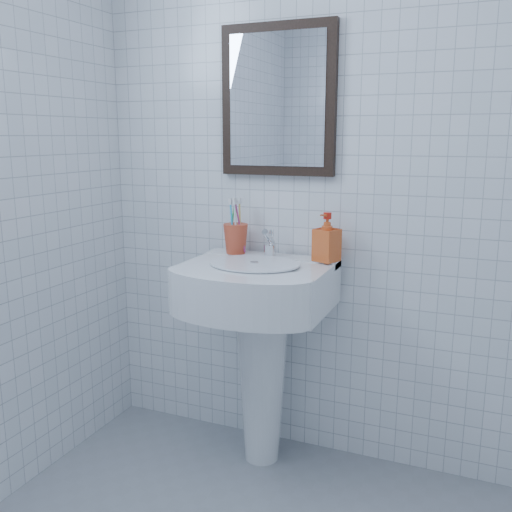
% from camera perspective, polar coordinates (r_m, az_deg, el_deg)
% --- Properties ---
extents(wall_back, '(2.20, 0.02, 2.50)m').
position_cam_1_polar(wall_back, '(2.40, 8.55, 8.09)').
color(wall_back, white).
rests_on(wall_back, ground).
extents(washbasin, '(0.59, 0.43, 0.91)m').
position_cam_1_polar(washbasin, '(2.41, 0.38, -7.32)').
color(washbasin, white).
rests_on(washbasin, ground).
extents(faucet, '(0.05, 0.11, 0.13)m').
position_cam_1_polar(faucet, '(2.42, 1.36, 1.10)').
color(faucet, silver).
rests_on(faucet, washbasin).
extents(toothbrush_cup, '(0.12, 0.12, 0.13)m').
position_cam_1_polar(toothbrush_cup, '(2.49, -2.05, 1.74)').
color(toothbrush_cup, '#C24327').
rests_on(toothbrush_cup, washbasin).
extents(soap_dispenser, '(0.12, 0.12, 0.20)m').
position_cam_1_polar(soap_dispenser, '(2.34, 7.10, 1.87)').
color(soap_dispenser, red).
rests_on(soap_dispenser, washbasin).
extents(wall_mirror, '(0.50, 0.04, 0.62)m').
position_cam_1_polar(wall_mirror, '(2.46, 2.19, 15.29)').
color(wall_mirror, black).
rests_on(wall_mirror, wall_back).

